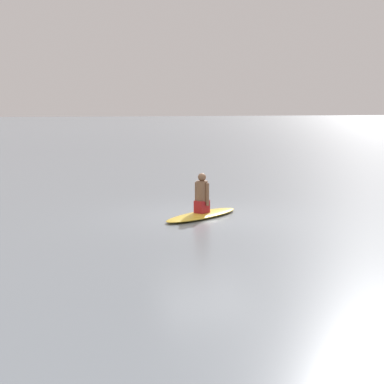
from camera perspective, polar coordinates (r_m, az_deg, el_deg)
ground_plane at (r=15.99m, az=1.25°, el=-2.28°), size 400.00×400.00×0.00m
surfboard at (r=15.82m, az=0.93°, el=-2.16°), size 2.74×1.98×0.12m
person_paddler at (r=15.74m, az=0.94°, el=-0.26°), size 0.43×0.43×1.04m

